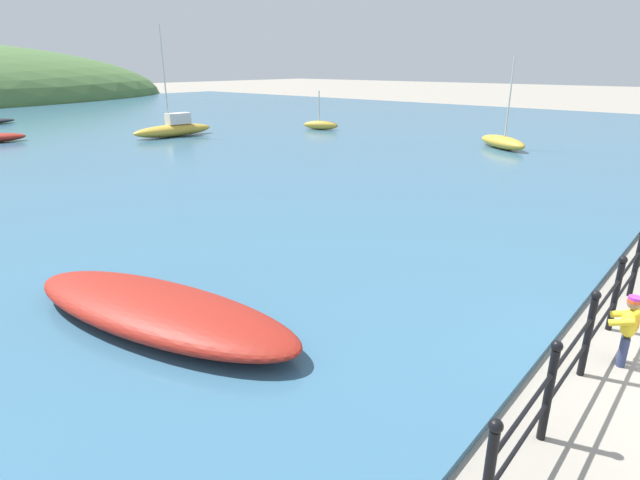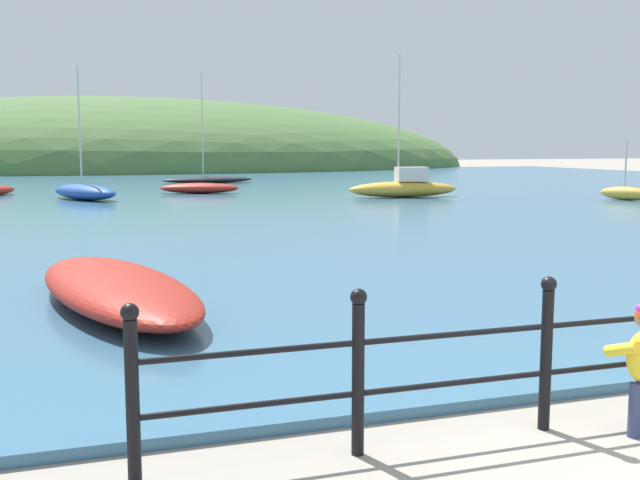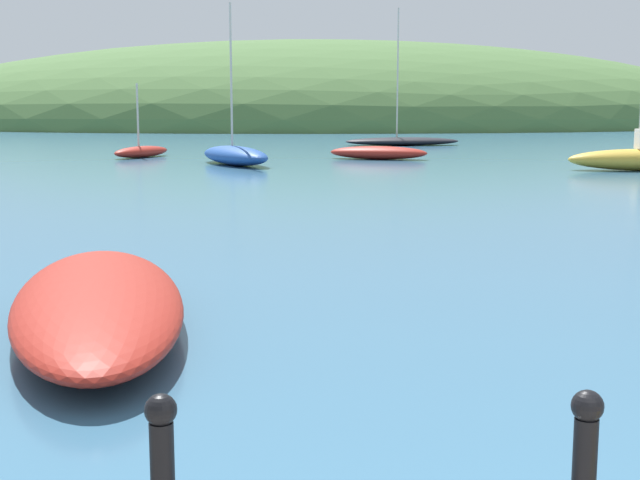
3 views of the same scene
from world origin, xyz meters
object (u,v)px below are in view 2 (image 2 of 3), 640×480
at_px(boat_white_sailboat, 627,193).
at_px(boat_mid_harbor, 208,179).
at_px(boat_far_right, 116,288).
at_px(boat_blue_hull, 85,191).
at_px(boat_twin_mast, 404,187).
at_px(boat_green_fishing, 199,188).

bearing_deg(boat_white_sailboat, boat_mid_harbor, 126.05).
relative_size(boat_far_right, boat_mid_harbor, 0.87).
relative_size(boat_white_sailboat, boat_mid_harbor, 0.37).
relative_size(boat_blue_hull, boat_twin_mast, 0.90).
relative_size(boat_green_fishing, boat_mid_harbor, 0.60).
xyz_separation_m(boat_blue_hull, boat_twin_mast, (12.37, -2.56, 0.09)).
bearing_deg(boat_far_right, boat_green_fishing, 78.29).
xyz_separation_m(boat_white_sailboat, boat_mid_harbor, (-13.14, 18.05, -0.06)).
relative_size(boat_far_right, boat_blue_hull, 1.02).
distance_m(boat_blue_hull, boat_mid_harbor, 13.20).
relative_size(boat_far_right, boat_twin_mast, 0.92).
height_order(boat_green_fishing, boat_blue_hull, boat_blue_hull).
relative_size(boat_white_sailboat, boat_blue_hull, 0.44).
height_order(boat_green_fishing, boat_far_right, boat_far_right).
height_order(boat_blue_hull, boat_mid_harbor, boat_mid_harbor).
bearing_deg(boat_twin_mast, boat_mid_harbor, 112.06).
xyz_separation_m(boat_white_sailboat, boat_blue_hull, (-19.87, 6.70, 0.05)).
distance_m(boat_white_sailboat, boat_mid_harbor, 22.33).
distance_m(boat_green_fishing, boat_blue_hull, 5.43).
bearing_deg(boat_green_fishing, boat_mid_harbor, 78.01).
bearing_deg(boat_green_fishing, boat_twin_mast, -33.69).
height_order(boat_green_fishing, boat_mid_harbor, boat_mid_harbor).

